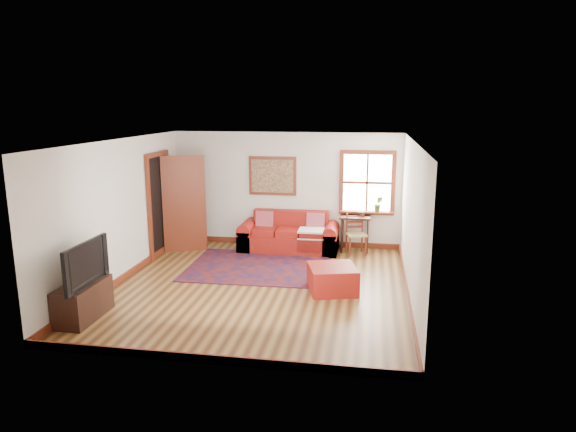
% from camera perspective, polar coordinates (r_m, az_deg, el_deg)
% --- Properties ---
extents(ground, '(5.50, 5.50, 0.00)m').
position_cam_1_polar(ground, '(8.96, -3.12, -7.83)').
color(ground, '#482A13').
rests_on(ground, ground).
extents(room_envelope, '(5.04, 5.54, 2.52)m').
position_cam_1_polar(room_envelope, '(8.55, -3.23, 2.65)').
color(room_envelope, silver).
rests_on(room_envelope, ground).
extents(window, '(1.18, 0.20, 1.38)m').
position_cam_1_polar(window, '(11.06, 8.92, 2.96)').
color(window, white).
rests_on(window, ground).
extents(doorway, '(0.89, 1.08, 2.14)m').
position_cam_1_polar(doorway, '(10.96, -12.49, 1.44)').
color(doorway, black).
rests_on(doorway, ground).
extents(framed_artwork, '(1.05, 0.07, 0.85)m').
position_cam_1_polar(framed_artwork, '(11.23, -1.74, 4.47)').
color(framed_artwork, maroon).
rests_on(framed_artwork, ground).
extents(persian_rug, '(2.69, 2.17, 0.02)m').
position_cam_1_polar(persian_rug, '(9.98, -3.34, -5.64)').
color(persian_rug, '#61170D').
rests_on(persian_rug, ground).
extents(red_leather_sofa, '(2.10, 0.87, 0.82)m').
position_cam_1_polar(red_leather_sofa, '(11.05, 0.15, -2.42)').
color(red_leather_sofa, maroon).
rests_on(red_leather_sofa, ground).
extents(red_ottoman, '(0.94, 0.94, 0.44)m').
position_cam_1_polar(red_ottoman, '(8.69, 4.96, -6.97)').
color(red_ottoman, maroon).
rests_on(red_ottoman, ground).
extents(side_table, '(0.64, 0.48, 0.77)m').
position_cam_1_polar(side_table, '(10.98, 7.47, -0.63)').
color(side_table, black).
rests_on(side_table, ground).
extents(ladder_back_chair, '(0.48, 0.47, 0.85)m').
position_cam_1_polar(ladder_back_chair, '(10.83, 7.53, -1.83)').
color(ladder_back_chair, tan).
rests_on(ladder_back_chair, ground).
extents(media_cabinet, '(0.44, 0.98, 0.54)m').
position_cam_1_polar(media_cabinet, '(8.16, -21.81, -8.76)').
color(media_cabinet, black).
rests_on(media_cabinet, ground).
extents(television, '(0.15, 1.11, 0.64)m').
position_cam_1_polar(television, '(7.93, -22.18, -4.90)').
color(television, black).
rests_on(television, media_cabinet).
extents(candle_hurricane, '(0.12, 0.12, 0.18)m').
position_cam_1_polar(candle_hurricane, '(8.36, -20.28, -5.59)').
color(candle_hurricane, silver).
rests_on(candle_hurricane, media_cabinet).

